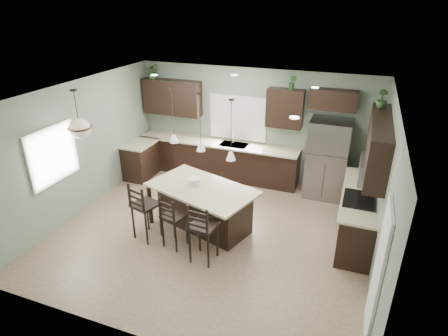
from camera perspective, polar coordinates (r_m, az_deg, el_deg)
ground at (r=7.68m, az=-1.77°, el=-9.57°), size 6.00×6.00×0.00m
pantry_door at (r=5.46m, az=22.35°, el=-14.84°), size 0.04×0.82×2.04m
window_back at (r=9.47m, az=2.15°, el=7.66°), size 1.35×0.02×1.00m
window_left at (r=7.93m, az=-24.70°, el=1.85°), size 0.02×1.10×1.00m
left_return_cabs at (r=9.93m, az=-12.59°, el=1.13°), size 0.60×0.90×0.90m
left_return_countertop at (r=9.75m, az=-12.74°, el=3.65°), size 0.66×0.96×0.04m
back_lower_cabs at (r=9.74m, az=-0.99°, el=1.28°), size 4.20×0.60×0.90m
back_countertop at (r=9.55m, az=-1.06°, el=3.83°), size 4.20×0.66×0.04m
sink_inset at (r=9.40m, az=1.50°, el=3.57°), size 0.70×0.45×0.01m
faucet at (r=9.32m, az=1.45°, el=4.33°), size 0.02×0.02×0.28m
back_upper_left at (r=9.90m, az=-7.92°, el=10.61°), size 1.55×0.34×0.90m
back_upper_right at (r=8.92m, az=9.29°, el=8.95°), size 0.85×0.34×0.90m
fridge_header at (r=8.71m, az=16.28°, el=9.96°), size 1.05×0.34×0.45m
right_lower_cabs at (r=7.77m, az=19.69°, el=-6.82°), size 0.60×2.35×0.90m
right_countertop at (r=7.55m, az=20.05°, el=-3.75°), size 0.66×2.35×0.04m
cooktop at (r=7.29m, az=19.99°, el=-4.55°), size 0.58×0.75×0.02m
wall_oven_front at (r=7.53m, az=17.28°, el=-7.52°), size 0.01×0.72×0.60m
right_upper_cabs at (r=7.15m, az=22.43°, el=3.37°), size 0.34×2.35×0.90m
microwave at (r=7.04m, az=21.50°, el=-0.36°), size 0.40×0.75×0.40m
refrigerator at (r=8.90m, az=15.44°, el=1.32°), size 0.90×0.74×1.85m
kitchen_island at (r=7.55m, az=-3.29°, el=-6.09°), size 2.35×1.76×0.92m
serving_dish at (r=7.42m, az=-4.55°, el=-2.06°), size 0.24×0.24×0.14m
bar_stool_left at (r=7.34m, az=-11.81°, el=-6.38°), size 0.55×0.55×1.20m
bar_stool_center at (r=7.05m, az=-7.57°, el=-8.01°), size 0.48×0.48×1.08m
bar_stool_right at (r=6.62m, az=-3.14°, el=-9.66°), size 0.47×0.47×1.19m
pendant_left at (r=7.28m, az=-7.83°, el=7.91°), size 0.17×0.17×1.10m
pendant_center at (r=6.81m, az=-3.65°, el=6.92°), size 0.17×0.17×1.10m
pendant_right at (r=6.39m, az=1.08°, el=5.75°), size 0.17×0.17×1.10m
chandelier at (r=7.53m, az=-21.44°, el=7.59°), size 0.44×0.44×0.95m
plant_back_left at (r=9.98m, az=-10.83°, el=14.31°), size 0.43×0.40×0.39m
plant_back_right at (r=8.72m, az=10.38°, el=12.70°), size 0.21×0.19×0.33m
plant_right_wall at (r=7.73m, az=22.96°, el=9.68°), size 0.20×0.20×0.35m
room_shell at (r=6.87m, az=-1.95°, el=2.21°), size 6.00×6.00×6.00m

